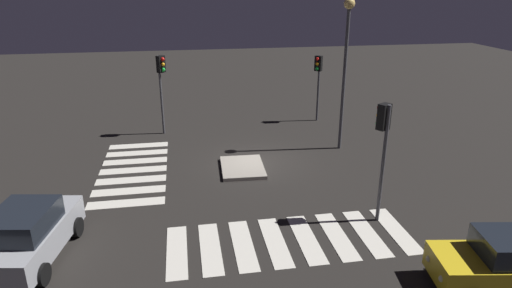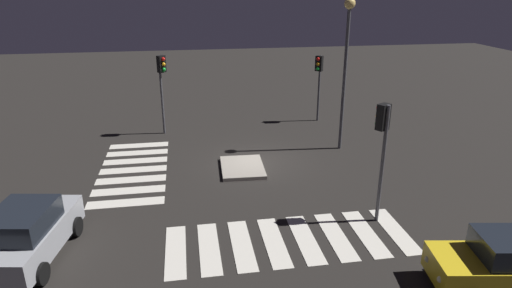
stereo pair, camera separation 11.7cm
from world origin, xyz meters
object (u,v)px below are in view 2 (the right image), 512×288
car_silver (28,234)px  car_yellow (505,264)px  traffic_light_south (162,75)px  street_lamp (346,50)px  traffic_light_north (382,134)px  traffic_light_west (319,72)px  traffic_island (242,167)px

car_silver → car_yellow: car_silver is taller
traffic_light_south → street_lamp: 10.58m
car_silver → traffic_light_north: (-0.56, 12.33, 2.55)m
car_yellow → traffic_light_north: bearing=-56.3°
traffic_light_south → traffic_light_west: (-0.98, 9.80, -0.31)m
traffic_light_west → traffic_light_south: bearing=-45.2°
traffic_light_north → street_lamp: 7.94m
traffic_light_north → traffic_light_west: traffic_light_north is taller
traffic_island → street_lamp: bearing=109.1°
traffic_island → traffic_light_west: size_ratio=0.66×
traffic_light_south → car_yellow: bearing=-8.8°
car_silver → street_lamp: street_lamp is taller
car_yellow → traffic_light_west: size_ratio=1.00×
car_silver → traffic_light_south: bearing=-8.7°
car_yellow → car_silver: bearing=-6.1°
traffic_light_south → car_silver: bearing=-59.6°
traffic_island → car_yellow: 12.03m
traffic_island → street_lamp: (-1.98, 5.72, 5.31)m
car_silver → traffic_light_south: (-12.25, 4.07, 2.62)m
street_lamp → car_silver: bearing=-59.2°
car_silver → traffic_light_north: bearing=-77.7°
car_silver → traffic_light_north: 12.60m
car_yellow → street_lamp: 12.94m
traffic_island → traffic_light_north: size_ratio=0.61×
traffic_light_south → street_lamp: (4.10, 9.59, 1.82)m
street_lamp → traffic_light_west: bearing=177.6°
traffic_light_north → traffic_island: bearing=8.6°
car_silver → car_yellow: bearing=-95.7°
traffic_island → street_lamp: street_lamp is taller
car_yellow → traffic_light_west: traffic_light_west is taller
traffic_island → traffic_light_west: bearing=139.9°
car_yellow → traffic_light_south: (-16.21, -10.31, 2.70)m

